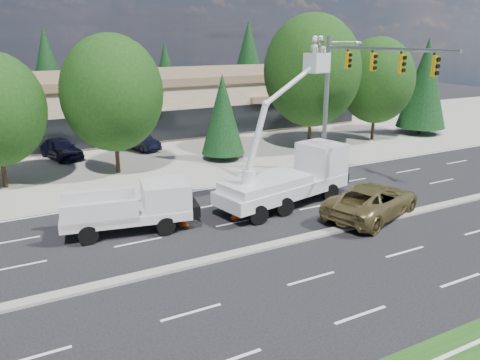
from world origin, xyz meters
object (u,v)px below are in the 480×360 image
signal_mast (349,85)px  bucket_truck (294,169)px  utility_pickup (136,212)px  minivan (372,201)px

signal_mast → bucket_truck: 7.63m
utility_pickup → bucket_truck: 8.90m
bucket_truck → minivan: 4.54m
signal_mast → minivan: signal_mast is taller
signal_mast → minivan: size_ratio=1.64×
signal_mast → bucket_truck: bucket_truck is taller
bucket_truck → minivan: (2.49, -3.63, -1.09)m
bucket_truck → minivan: size_ratio=1.46×
utility_pickup → signal_mast: bearing=19.8°
utility_pickup → minivan: size_ratio=1.01×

